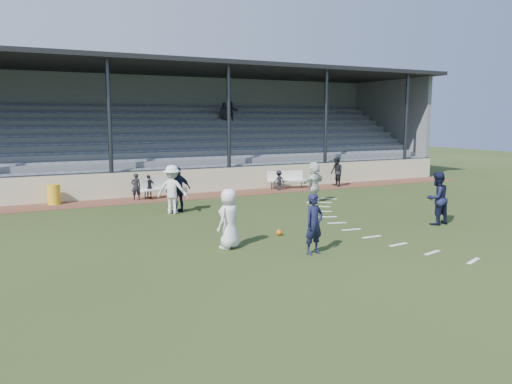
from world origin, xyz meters
TOP-DOWN VIEW (x-y plane):
  - ground at (0.00, 0.00)m, footprint 90.00×90.00m
  - cinder_track at (0.00, 10.50)m, footprint 34.00×2.00m
  - retaining_wall at (0.00, 11.55)m, footprint 34.00×0.18m
  - bench_left at (-0.96, 10.74)m, footprint 2.03×1.05m
  - bench_right at (5.95, 10.84)m, footprint 2.04×0.82m
  - trash_bin at (-5.61, 10.98)m, footprint 0.54×0.54m
  - football at (0.32, 1.49)m, footprint 0.19×0.19m
  - player_white_lead at (-1.74, 0.75)m, footprint 1.01×0.92m
  - player_navy_lead at (0.12, -0.85)m, footprint 0.68×0.52m
  - player_navy_mid at (6.12, 0.50)m, footprint 0.94×0.75m
  - player_white_wing at (-1.60, 6.65)m, footprint 1.43×1.29m
  - player_navy_wing at (-1.30, 6.82)m, footprint 1.15×0.67m
  - player_white_back at (4.82, 6.39)m, footprint 1.78×1.15m
  - official at (8.89, 10.34)m, footprint 0.71×0.85m
  - sub_left_near at (-2.12, 10.60)m, footprint 0.47×0.32m
  - sub_left_far at (-1.49, 10.69)m, footprint 0.70×0.42m
  - sub_right at (5.28, 10.42)m, footprint 0.70×0.43m
  - grandstand at (0.00, 16.26)m, footprint 34.60×9.00m
  - penalty_arc at (4.12, 0.00)m, footprint 3.89×14.63m

SIDE VIEW (x-z plane):
  - ground at x=0.00m, z-range 0.00..0.00m
  - penalty_arc at x=4.12m, z-range 0.00..0.01m
  - cinder_track at x=0.00m, z-range 0.00..0.02m
  - football at x=0.32m, z-range 0.00..0.19m
  - trash_bin at x=-5.61m, z-range 0.02..0.89m
  - sub_right at x=5.28m, z-range 0.02..1.06m
  - sub_left_far at x=-1.49m, z-range 0.02..1.13m
  - bench_left at x=-0.96m, z-range 0.11..1.06m
  - bench_right at x=5.95m, z-range 0.11..1.06m
  - retaining_wall at x=0.00m, z-range 0.00..1.20m
  - sub_left_near at x=-2.12m, z-range 0.02..1.25m
  - official at x=8.89m, z-range 0.02..1.63m
  - player_navy_lead at x=0.12m, z-range 0.00..1.68m
  - player_white_lead at x=-1.74m, z-range 0.00..1.74m
  - player_white_back at x=4.82m, z-range 0.00..1.83m
  - player_navy_wing at x=-1.30m, z-range 0.00..1.84m
  - player_navy_mid at x=6.12m, z-range 0.00..1.87m
  - player_white_wing at x=-1.60m, z-range 0.00..1.92m
  - grandstand at x=0.00m, z-range -1.10..5.51m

